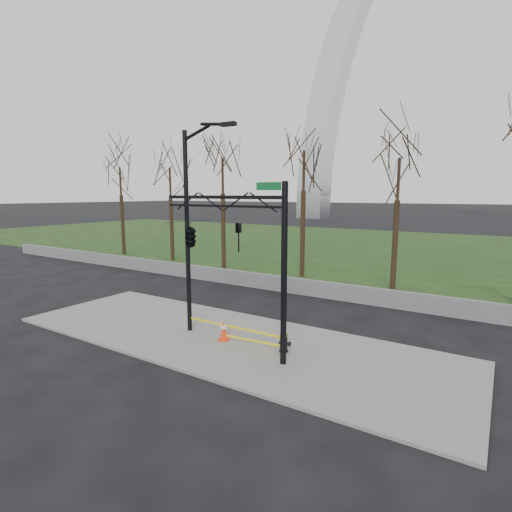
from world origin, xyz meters
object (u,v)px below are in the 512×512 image
Objects in this scene: traffic_cone at (224,331)px; traffic_signal_mast at (206,235)px; fire_hydrant at (284,342)px; street_light at (191,218)px.

traffic_cone is 0.12× the size of traffic_signal_mast.
street_light reaches higher than fire_hydrant.
street_light is at bearing -177.89° from fire_hydrant.
traffic_cone is at bearing -173.71° from fire_hydrant.
traffic_signal_mast is (-2.80, -0.77, 3.68)m from fire_hydrant.
fire_hydrant reaches higher than traffic_cone.
fire_hydrant is at bearing 5.12° from traffic_cone.
street_light reaches higher than traffic_cone.
traffic_signal_mast is at bearing -30.73° from street_light.
traffic_signal_mast reaches higher than fire_hydrant.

